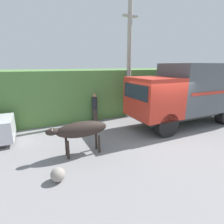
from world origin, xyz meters
The scene contains 8 objects.
ground_plane centered at (0.00, 0.00, 0.00)m, with size 60.00×60.00×0.00m, color gray.
hillside_embankment centered at (0.00, 6.06, 1.47)m, with size 32.00×5.23×2.94m.
building_backdrop centered at (-5.16, 5.01, 1.40)m, with size 4.84×2.70×2.76m.
cargo_truck centered at (2.46, 0.64, 1.85)m, with size 6.95×2.32×3.32m.
brown_cow centered at (-4.04, -0.28, 0.96)m, with size 2.20×0.58×1.27m.
pedestrian_on_hill centered at (-2.30, 3.18, 0.93)m, with size 0.35×0.35×1.68m.
utility_pole centered at (-0.02, 3.29, 3.46)m, with size 0.90×0.26×6.71m.
roadside_rock centered at (-5.11, -1.54, 0.21)m, with size 0.41×0.41×0.41m.
Camera 1 is at (-5.54, -6.14, 3.23)m, focal length 28.00 mm.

